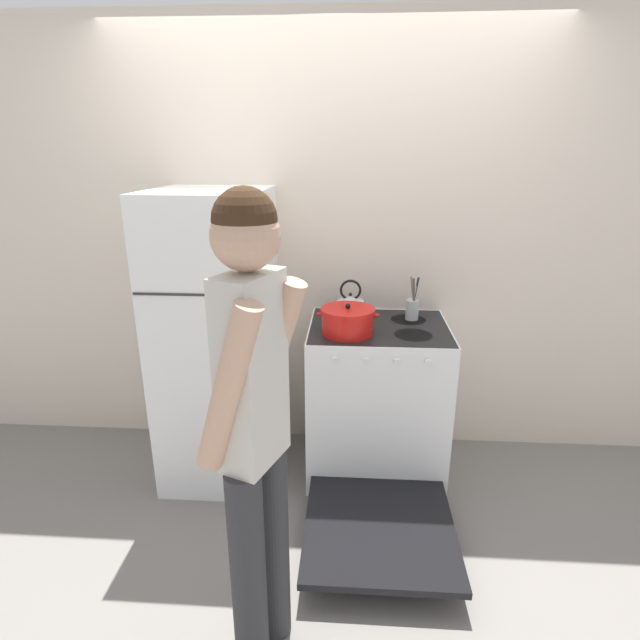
{
  "coord_description": "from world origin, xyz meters",
  "views": [
    {
      "loc": [
        0.14,
        -2.94,
        1.83
      ],
      "look_at": [
        -0.02,
        -0.47,
        0.98
      ],
      "focal_mm": 28.0,
      "sensor_mm": 36.0,
      "label": 1
    }
  ],
  "objects_px": {
    "dutch_oven_pot": "(348,321)",
    "person": "(254,422)",
    "utensil_jar": "(412,308)",
    "refrigerator": "(218,339)",
    "tea_kettle": "(351,306)",
    "stove_range": "(376,403)"
  },
  "relations": [
    {
      "from": "person",
      "to": "refrigerator",
      "type": "bearing_deg",
      "value": 41.55
    },
    {
      "from": "refrigerator",
      "to": "dutch_oven_pot",
      "type": "height_order",
      "value": "refrigerator"
    },
    {
      "from": "dutch_oven_pot",
      "to": "person",
      "type": "height_order",
      "value": "person"
    },
    {
      "from": "refrigerator",
      "to": "stove_range",
      "type": "bearing_deg",
      "value": -0.01
    },
    {
      "from": "stove_range",
      "to": "utensil_jar",
      "type": "bearing_deg",
      "value": 41.42
    },
    {
      "from": "stove_range",
      "to": "refrigerator",
      "type": "bearing_deg",
      "value": 179.99
    },
    {
      "from": "refrigerator",
      "to": "stove_range",
      "type": "height_order",
      "value": "refrigerator"
    },
    {
      "from": "stove_range",
      "to": "dutch_oven_pot",
      "type": "height_order",
      "value": "dutch_oven_pot"
    },
    {
      "from": "dutch_oven_pot",
      "to": "tea_kettle",
      "type": "relative_size",
      "value": 1.41
    },
    {
      "from": "dutch_oven_pot",
      "to": "utensil_jar",
      "type": "height_order",
      "value": "utensil_jar"
    },
    {
      "from": "stove_range",
      "to": "utensil_jar",
      "type": "relative_size",
      "value": 5.37
    },
    {
      "from": "stove_range",
      "to": "person",
      "type": "xyz_separation_m",
      "value": [
        -0.46,
        -1.17,
        0.54
      ]
    },
    {
      "from": "refrigerator",
      "to": "person",
      "type": "relative_size",
      "value": 0.94
    },
    {
      "from": "dutch_oven_pot",
      "to": "utensil_jar",
      "type": "bearing_deg",
      "value": 35.18
    },
    {
      "from": "utensil_jar",
      "to": "tea_kettle",
      "type": "bearing_deg",
      "value": -179.06
    },
    {
      "from": "stove_range",
      "to": "dutch_oven_pot",
      "type": "distance_m",
      "value": 0.56
    },
    {
      "from": "tea_kettle",
      "to": "person",
      "type": "height_order",
      "value": "person"
    },
    {
      "from": "tea_kettle",
      "to": "person",
      "type": "relative_size",
      "value": 0.13
    },
    {
      "from": "dutch_oven_pot",
      "to": "tea_kettle",
      "type": "distance_m",
      "value": 0.25
    },
    {
      "from": "stove_range",
      "to": "utensil_jar",
      "type": "xyz_separation_m",
      "value": [
        0.19,
        0.17,
        0.53
      ]
    },
    {
      "from": "refrigerator",
      "to": "tea_kettle",
      "type": "distance_m",
      "value": 0.78
    },
    {
      "from": "dutch_oven_pot",
      "to": "tea_kettle",
      "type": "xyz_separation_m",
      "value": [
        0.01,
        0.25,
        0.0
      ]
    }
  ]
}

